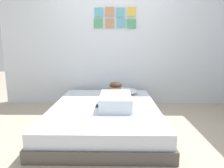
# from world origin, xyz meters

# --- Properties ---
(ground_plane) EXTENTS (12.70, 12.70, 0.00)m
(ground_plane) POSITION_xyz_m (0.00, 0.00, 0.00)
(ground_plane) COLOR tan
(back_wall) EXTENTS (4.35, 0.12, 2.50)m
(back_wall) POSITION_xyz_m (0.00, 1.39, 1.25)
(back_wall) COLOR silver
(back_wall) RESTS_ON ground
(bed) EXTENTS (1.52, 2.04, 0.30)m
(bed) POSITION_xyz_m (-0.14, 0.21, 0.15)
(bed) COLOR #4C4742
(bed) RESTS_ON ground
(pillow) EXTENTS (0.52, 0.32, 0.11)m
(pillow) POSITION_xyz_m (0.14, 0.87, 0.36)
(pillow) COLOR silver
(pillow) RESTS_ON bed
(person_lying) EXTENTS (0.43, 0.92, 0.27)m
(person_lying) POSITION_xyz_m (0.01, 0.24, 0.41)
(person_lying) COLOR silver
(person_lying) RESTS_ON bed
(coffee_cup) EXTENTS (0.12, 0.09, 0.07)m
(coffee_cup) POSITION_xyz_m (-0.01, 0.59, 0.34)
(coffee_cup) COLOR white
(coffee_cup) RESTS_ON bed
(cell_phone) EXTENTS (0.07, 0.14, 0.01)m
(cell_phone) POSITION_xyz_m (-0.23, 0.15, 0.30)
(cell_phone) COLOR black
(cell_phone) RESTS_ON bed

